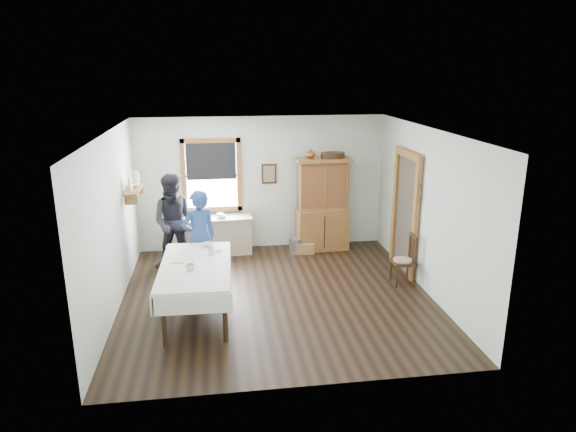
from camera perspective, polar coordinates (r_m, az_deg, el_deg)
The scene contains 20 objects.
room at distance 8.05m, azimuth -1.30°, elevation -0.19°, with size 5.01×5.01×2.70m.
window at distance 10.33m, azimuth -8.50°, elevation 4.92°, with size 1.18×0.07×1.48m.
doorway at distance 9.49m, azimuth 12.96°, elevation 0.76°, with size 0.09×1.14×2.22m.
wall_shelf at distance 9.55m, azimuth -16.75°, elevation 3.12°, with size 0.24×1.00×0.44m.
framed_picture at distance 10.39m, azimuth -2.12°, elevation 4.71°, with size 0.30×0.04×0.40m, color #331E12.
rug_beater at distance 8.86m, azimuth 14.41°, elevation 3.29°, with size 0.27×0.27×0.01m, color black.
work_counter at distance 10.38m, azimuth -7.72°, elevation -2.14°, with size 1.33×0.50×0.76m, color #CCB78E.
china_hutch at distance 10.42m, azimuth 3.85°, elevation 1.30°, with size 1.11×0.53×1.89m, color #9B5C30.
dining_table at distance 7.92m, azimuth -10.14°, elevation -8.06°, with size 1.06×2.02×0.81m, color white.
spindle_chair at distance 9.06m, azimuth 12.67°, elevation -4.74°, with size 0.41×0.41×0.89m, color #331E12.
pail at distance 10.40m, azimuth 0.90°, elevation -3.25°, with size 0.29×0.29×0.31m, color gray.
wicker_basket at distance 10.40m, azimuth 1.91°, elevation -3.55°, with size 0.36×0.26×0.21m, color olive.
woman_blue at distance 8.87m, azimuth -9.80°, elevation -2.78°, with size 0.56×0.37×1.54m, color navy.
figure_dark at distance 9.61m, azimuth -12.35°, elevation -1.07°, with size 0.81×0.63×1.66m, color black.
table_cup_a at distance 7.55m, azimuth -10.79°, elevation -5.60°, with size 0.12×0.12×0.09m, color silver.
table_cup_b at distance 8.14m, azimuth -8.58°, elevation -3.85°, with size 0.10×0.10×0.10m, color silver.
table_bowl at distance 8.50m, azimuth -8.89°, elevation -3.13°, with size 0.20×0.20×0.05m, color silver.
counter_book at distance 10.20m, azimuth -9.88°, elevation -0.26°, with size 0.17×0.23×0.02m, color #796951.
counter_bowl at distance 10.18m, azimuth -7.42°, elevation -0.06°, with size 0.20×0.20×0.06m, color silver.
shelf_bowl at distance 9.55m, azimuth -16.75°, elevation 3.28°, with size 0.22×0.22×0.05m, color silver.
Camera 1 is at (-0.91, -7.67, 3.63)m, focal length 32.00 mm.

